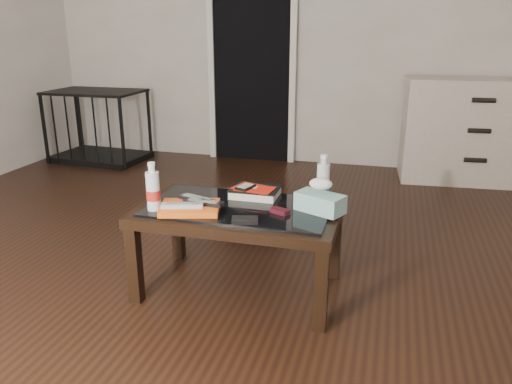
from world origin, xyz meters
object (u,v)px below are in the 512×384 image
(tissue_box, at_px, (320,203))
(water_bottle_right, at_px, (323,177))
(dresser, at_px, (474,131))
(pet_crate, at_px, (100,138))
(coffee_table, at_px, (239,218))
(textbook, at_px, (255,192))
(water_bottle_left, at_px, (153,186))

(tissue_box, bearing_deg, water_bottle_right, 118.77)
(dresser, height_order, pet_crate, dresser)
(dresser, bearing_deg, tissue_box, -116.69)
(coffee_table, distance_m, textbook, 0.19)
(coffee_table, distance_m, pet_crate, 3.10)
(coffee_table, relative_size, tissue_box, 4.35)
(pet_crate, xyz_separation_m, textbook, (2.22, -2.03, 0.25))
(pet_crate, height_order, water_bottle_left, pet_crate)
(water_bottle_left, relative_size, tissue_box, 1.03)
(textbook, bearing_deg, pet_crate, 137.70)
(pet_crate, height_order, textbook, pet_crate)
(water_bottle_left, bearing_deg, dresser, 55.33)
(coffee_table, distance_m, water_bottle_left, 0.45)
(dresser, xyz_separation_m, water_bottle_left, (-1.79, -2.59, 0.13))
(water_bottle_left, bearing_deg, coffee_table, 22.44)
(dresser, distance_m, tissue_box, 2.60)
(pet_crate, bearing_deg, textbook, -37.97)
(textbook, distance_m, water_bottle_left, 0.54)
(water_bottle_right, bearing_deg, water_bottle_left, -154.50)
(dresser, xyz_separation_m, tissue_box, (-1.00, -2.40, 0.06))
(pet_crate, distance_m, water_bottle_left, 2.99)
(dresser, bearing_deg, water_bottle_left, -128.66)
(coffee_table, height_order, textbook, textbook)
(water_bottle_left, bearing_deg, water_bottle_right, 25.50)
(coffee_table, distance_m, tissue_box, 0.42)
(coffee_table, distance_m, water_bottle_right, 0.48)
(dresser, relative_size, tissue_box, 5.36)
(textbook, xyz_separation_m, water_bottle_left, (-0.42, -0.33, 0.10))
(tissue_box, bearing_deg, coffee_table, -151.43)
(coffee_table, relative_size, textbook, 4.00)
(water_bottle_left, xyz_separation_m, water_bottle_right, (0.77, 0.37, 0.00))
(pet_crate, relative_size, water_bottle_left, 3.96)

